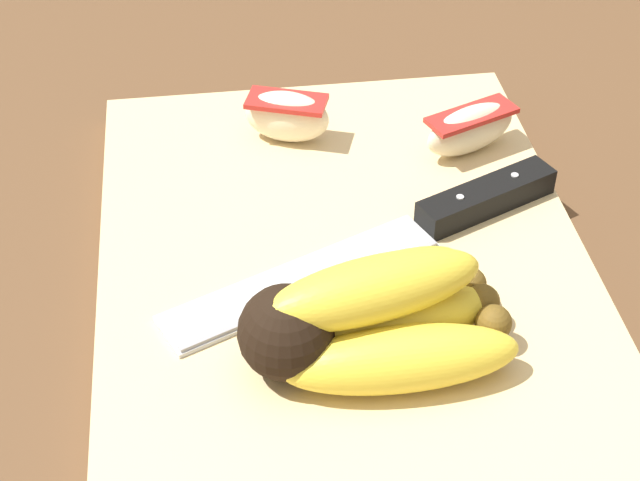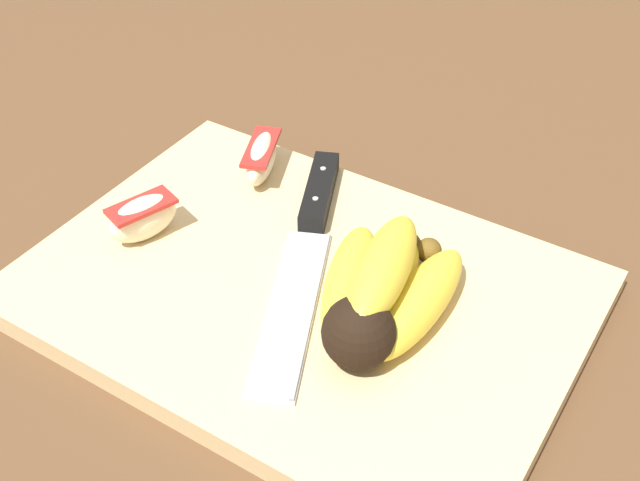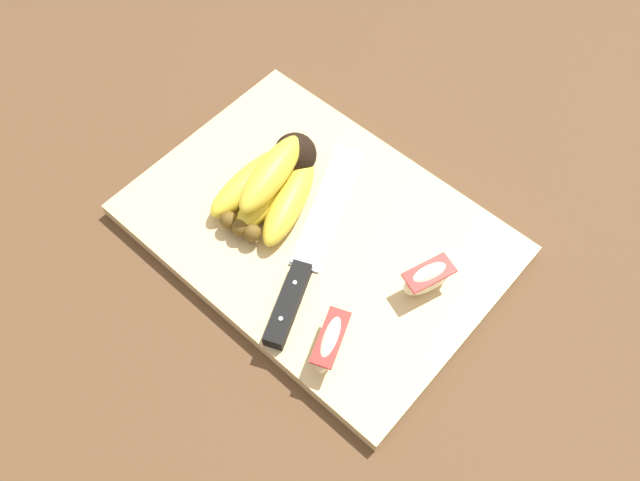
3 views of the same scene
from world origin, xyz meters
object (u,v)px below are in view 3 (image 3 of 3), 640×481
(apple_wedge_middle, at_px, (331,341))
(banana_bunch, at_px, (274,182))
(apple_wedge_near, at_px, (428,278))
(chefs_knife, at_px, (302,268))

(apple_wedge_middle, bearing_deg, banana_bunch, -29.87)
(apple_wedge_near, bearing_deg, chefs_knife, 33.34)
(apple_wedge_near, height_order, apple_wedge_middle, apple_wedge_near)
(chefs_knife, bearing_deg, apple_wedge_middle, 150.01)
(banana_bunch, relative_size, chefs_knife, 0.57)
(banana_bunch, height_order, apple_wedge_middle, banana_bunch)
(banana_bunch, distance_m, apple_wedge_middle, 0.21)
(apple_wedge_near, distance_m, apple_wedge_middle, 0.13)
(apple_wedge_middle, bearing_deg, chefs_knife, -29.99)
(banana_bunch, bearing_deg, apple_wedge_near, -174.20)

